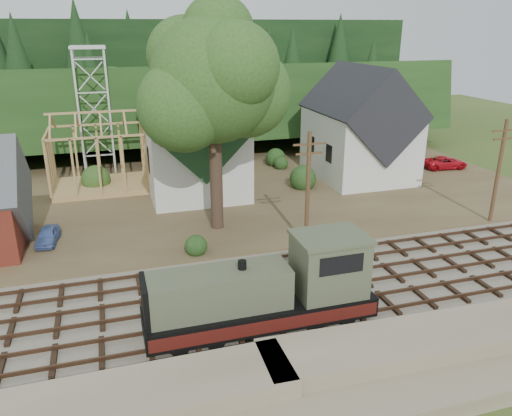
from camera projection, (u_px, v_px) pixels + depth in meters
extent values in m
plane|color=#384C1E|center=(222.00, 303.00, 27.13)|extent=(140.00, 140.00, 0.00)
cube|color=#7F7259|center=(273.00, 411.00, 19.49)|extent=(64.00, 5.00, 1.60)
cube|color=#726B5B|center=(222.00, 302.00, 27.10)|extent=(64.00, 11.00, 0.16)
cube|color=brown|center=(175.00, 198.00, 43.24)|extent=(64.00, 26.00, 0.30)
cube|color=#1E3F19|center=(148.00, 141.00, 64.85)|extent=(70.00, 28.96, 12.74)
cube|color=black|center=(138.00, 120.00, 79.22)|extent=(80.00, 20.00, 12.00)
cube|color=silver|center=(192.00, 153.00, 44.43)|extent=(8.00, 12.00, 6.40)
cube|color=#1C3D1F|center=(190.00, 117.00, 43.33)|extent=(8.40, 12.96, 8.40)
cube|color=silver|center=(203.00, 104.00, 37.25)|extent=(2.40, 2.40, 4.00)
cone|color=#1C3D1F|center=(201.00, 58.00, 36.12)|extent=(5.37, 5.37, 2.60)
cube|color=silver|center=(358.00, 144.00, 47.91)|extent=(8.00, 10.00, 6.40)
cube|color=black|center=(361.00, 110.00, 46.81)|extent=(8.40, 10.80, 8.40)
cube|color=tan|center=(102.00, 186.00, 45.06)|extent=(8.00, 6.00, 0.50)
cube|color=tan|center=(93.00, 112.00, 42.77)|extent=(8.00, 0.18, 0.18)
cube|color=silver|center=(79.00, 115.00, 46.83)|extent=(0.18, 0.18, 12.00)
cube|color=silver|center=(110.00, 113.00, 47.59)|extent=(0.18, 0.18, 12.00)
cube|color=silver|center=(80.00, 110.00, 49.34)|extent=(0.18, 0.18, 12.00)
cube|color=silver|center=(109.00, 109.00, 50.11)|extent=(0.18, 0.18, 12.00)
cube|color=silver|center=(87.00, 47.00, 46.40)|extent=(3.20, 3.20, 0.25)
cylinder|color=#38281E|center=(216.00, 175.00, 35.17)|extent=(0.90, 0.90, 8.00)
sphere|color=#2A4D1C|center=(213.00, 80.00, 32.94)|extent=(8.40, 8.40, 8.40)
sphere|color=#2A4D1C|center=(246.00, 92.00, 34.86)|extent=(6.40, 6.40, 6.40)
sphere|color=#2A4D1C|center=(183.00, 106.00, 32.13)|extent=(6.00, 6.00, 6.00)
cylinder|color=#4C331E|center=(308.00, 193.00, 32.33)|extent=(0.28, 0.28, 8.00)
cube|color=#4C331E|center=(309.00, 144.00, 31.23)|extent=(2.20, 0.12, 0.12)
cube|color=#4C331E|center=(309.00, 153.00, 31.44)|extent=(1.80, 0.12, 0.12)
cylinder|color=#4C331E|center=(498.00, 174.00, 36.43)|extent=(0.28, 0.28, 8.00)
cube|color=#4C331E|center=(505.00, 130.00, 35.33)|extent=(2.20, 0.12, 0.12)
cube|color=#4C331E|center=(504.00, 139.00, 35.54)|extent=(1.80, 0.12, 0.12)
cube|color=black|center=(261.00, 324.00, 24.66)|extent=(11.16, 2.32, 0.33)
cube|color=black|center=(261.00, 311.00, 24.42)|extent=(11.16, 2.70, 1.02)
cube|color=#4B523B|center=(220.00, 291.00, 23.35)|extent=(6.69, 2.14, 1.95)
cube|color=#4B523B|center=(329.00, 265.00, 24.70)|extent=(3.35, 2.60, 2.98)
cube|color=#4B523B|center=(331.00, 237.00, 24.17)|extent=(3.53, 2.79, 0.19)
cube|color=black|center=(342.00, 265.00, 23.29)|extent=(2.23, 0.06, 0.93)
cube|color=#4C1410|center=(270.00, 326.00, 23.19)|extent=(11.16, 0.04, 0.65)
cube|color=#4C1410|center=(253.00, 298.00, 25.65)|extent=(11.16, 0.04, 0.65)
cylinder|color=black|center=(242.00, 267.00, 23.29)|extent=(0.41, 0.41, 0.65)
imported|color=#5A77C1|center=(48.00, 236.00, 33.71)|extent=(1.63, 3.28, 1.07)
imported|color=red|center=(445.00, 163.00, 51.32)|extent=(4.69, 2.56, 1.25)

